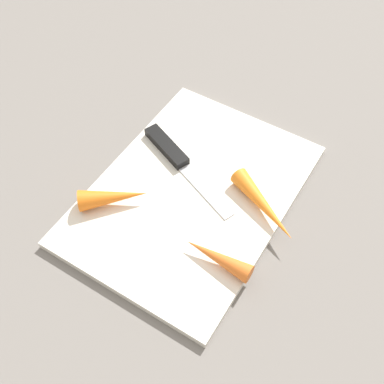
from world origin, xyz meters
name	(u,v)px	position (x,y,z in m)	size (l,w,h in m)	color
ground_plane	(192,197)	(0.00, 0.00, 0.00)	(1.40, 1.40, 0.00)	slate
cutting_board	(192,194)	(0.00, 0.00, 0.01)	(0.36, 0.26, 0.01)	silver
knife	(172,152)	(-0.04, -0.06, 0.02)	(0.09, 0.19, 0.01)	#B7B7BC
carrot_shortest	(217,257)	(0.08, 0.09, 0.02)	(0.03, 0.03, 0.09)	orange
carrot_longest	(264,206)	(-0.02, 0.10, 0.03)	(0.03, 0.03, 0.13)	orange
carrot_medium	(113,197)	(0.07, -0.08, 0.03)	(0.03, 0.03, 0.09)	orange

